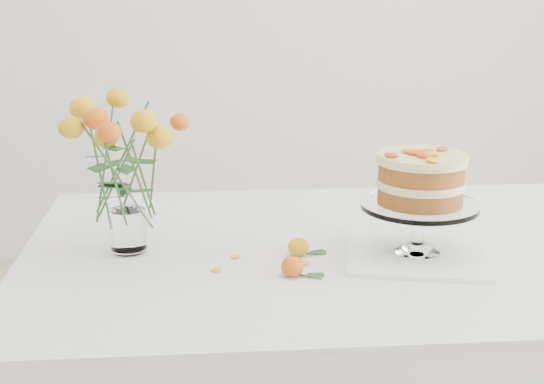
% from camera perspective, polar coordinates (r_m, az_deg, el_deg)
% --- Properties ---
extents(table, '(1.43, 0.93, 0.76)m').
position_cam_1_polar(table, '(1.68, 6.15, -6.66)').
color(table, tan).
rests_on(table, ground).
extents(napkin, '(0.34, 0.34, 0.01)m').
position_cam_1_polar(napkin, '(1.61, 10.85, -4.56)').
color(napkin, white).
rests_on(napkin, table).
extents(cake_stand, '(0.24, 0.24, 0.22)m').
position_cam_1_polar(cake_stand, '(1.57, 11.13, 0.59)').
color(cake_stand, white).
rests_on(cake_stand, napkin).
extents(rose_vase, '(0.31, 0.31, 0.38)m').
position_cam_1_polar(rose_vase, '(1.57, -11.12, 3.10)').
color(rose_vase, white).
rests_on(rose_vase, table).
extents(loose_rose_near, '(0.08, 0.04, 0.04)m').
position_cam_1_polar(loose_rose_near, '(1.58, 2.02, -4.16)').
color(loose_rose_near, gold).
rests_on(loose_rose_near, table).
extents(loose_rose_far, '(0.08, 0.05, 0.04)m').
position_cam_1_polar(loose_rose_far, '(1.47, 1.55, -5.64)').
color(loose_rose_far, '#E3400B').
rests_on(loose_rose_far, table).
extents(stray_petal_a, '(0.03, 0.02, 0.00)m').
position_cam_1_polar(stray_petal_a, '(1.54, 2.53, -5.38)').
color(stray_petal_a, '#FFAD10').
rests_on(stray_petal_a, table).
extents(stray_petal_b, '(0.03, 0.02, 0.00)m').
position_cam_1_polar(stray_petal_b, '(1.52, 6.49, -5.78)').
color(stray_petal_b, '#FFAD10').
rests_on(stray_petal_b, table).
extents(stray_petal_c, '(0.03, 0.02, 0.00)m').
position_cam_1_polar(stray_petal_c, '(1.49, 8.31, -6.28)').
color(stray_petal_c, '#FFAD10').
rests_on(stray_petal_c, table).
extents(stray_petal_d, '(0.03, 0.02, 0.00)m').
position_cam_1_polar(stray_petal_d, '(1.57, -2.78, -4.88)').
color(stray_petal_d, '#FFAD10').
rests_on(stray_petal_d, table).
extents(stray_petal_e, '(0.03, 0.02, 0.00)m').
position_cam_1_polar(stray_petal_e, '(1.51, -4.21, -5.86)').
color(stray_petal_e, '#FFAD10').
rests_on(stray_petal_e, table).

